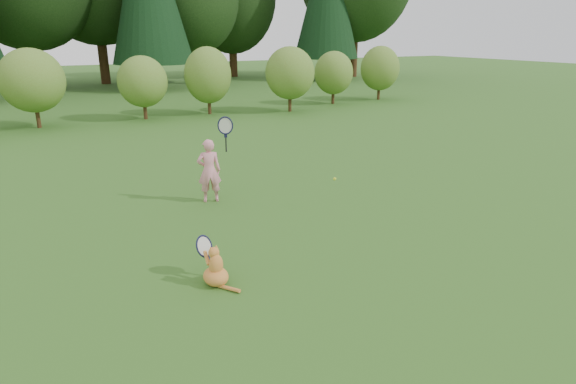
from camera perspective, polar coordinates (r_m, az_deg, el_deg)
ground at (r=7.41m, az=1.46°, el=-7.11°), size 100.00×100.00×0.00m
shrub_row at (r=19.22m, az=-17.84°, el=12.16°), size 28.00×3.00×2.80m
child at (r=9.50m, az=-9.26°, el=2.68°), size 0.71×0.44×1.88m
cat at (r=6.48m, az=-8.67°, el=-8.48°), size 0.44×0.82×0.74m
tennis_ball at (r=9.06m, az=5.55°, el=1.56°), size 0.06×0.06×0.06m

